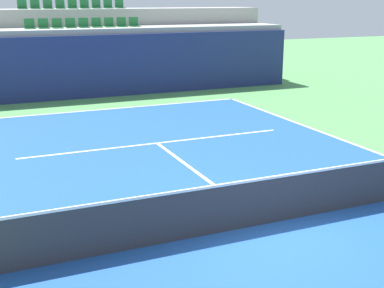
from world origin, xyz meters
name	(u,v)px	position (x,y,z in m)	size (l,w,h in m)	color
ground_plane	(266,224)	(0.00, 0.00, 0.00)	(80.00, 80.00, 0.00)	#4C8C4C
court_surface	(266,224)	(0.00, 0.00, 0.01)	(11.00, 24.00, 0.01)	#1E4C99
baseline_far	(111,109)	(0.00, 11.95, 0.01)	(11.00, 0.10, 0.00)	white
service_line_far	(157,143)	(0.00, 6.40, 0.01)	(8.26, 0.10, 0.00)	white
centre_service_line	(200,175)	(0.00, 3.20, 0.01)	(0.10, 6.40, 0.00)	white
back_wall	(93,67)	(0.00, 14.75, 1.37)	(19.48, 0.30, 2.74)	navy
stands_tier_lower	(86,61)	(0.00, 16.10, 1.49)	(19.48, 2.40, 2.98)	#9E9E99
stands_tier_upper	(76,48)	(0.00, 18.50, 1.89)	(19.48, 2.40, 3.78)	#9E9E99
seating_row_lower	(84,25)	(0.00, 16.19, 3.10)	(5.21, 0.44, 0.44)	#1E6633
seating_row_upper	(73,6)	(0.00, 18.59, 3.90)	(5.21, 0.44, 0.44)	#1E6633
tennis_net	(267,200)	(0.00, 0.00, 0.51)	(11.08, 0.08, 1.07)	black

